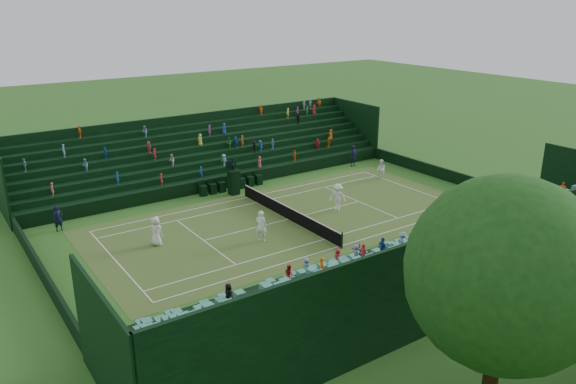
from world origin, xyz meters
name	(u,v)px	position (x,y,z in m)	size (l,w,h in m)	color
ground	(288,220)	(0.00, 0.00, 0.00)	(160.00, 160.00, 0.00)	#316620
court_surface	(288,219)	(0.00, 0.00, 0.01)	(12.97, 26.77, 0.01)	#2F6B23
perimeter_wall_north	(445,174)	(0.00, 15.88, 0.50)	(17.17, 0.20, 1.00)	black
perimeter_wall_south	(42,273)	(0.00, -15.88, 0.50)	(17.17, 0.20, 1.00)	black
perimeter_wall_east	(372,257)	(8.48, 0.00, 0.50)	(0.20, 31.77, 1.00)	black
perimeter_wall_west	(228,181)	(-8.48, 0.00, 0.50)	(0.20, 31.77, 1.00)	black
north_grandstand	(430,268)	(12.66, 0.00, 1.55)	(6.60, 32.00, 4.90)	black
south_grandstand	(205,157)	(-12.66, 0.00, 1.55)	(6.60, 32.00, 4.90)	black
tennis_net	(288,212)	(0.00, 0.00, 0.53)	(11.67, 0.10, 1.06)	black
umpire_chair	(233,179)	(-6.79, -0.45, 1.24)	(0.92, 0.92, 2.90)	black
courtside_chairs	(232,185)	(-7.81, -0.09, 0.44)	(0.54, 5.51, 1.17)	black
player_near_west	(156,231)	(-1.06, -9.04, 0.92)	(0.90, 0.59, 1.85)	white
player_near_east	(261,226)	(2.05, -3.42, 1.01)	(0.74, 0.48, 2.02)	white
player_far_west	(381,169)	(-3.28, 11.71, 0.84)	(0.81, 0.63, 1.67)	white
player_far_east	(338,197)	(0.46, 3.98, 0.98)	(1.27, 0.73, 1.97)	white
line_judge_north	(353,156)	(-7.51, 12.31, 0.98)	(0.71, 0.47, 1.96)	black
line_judge_south	(58,218)	(-6.80, -13.43, 0.87)	(0.63, 0.42, 1.73)	black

